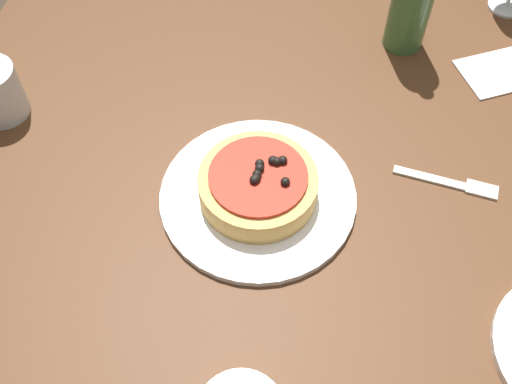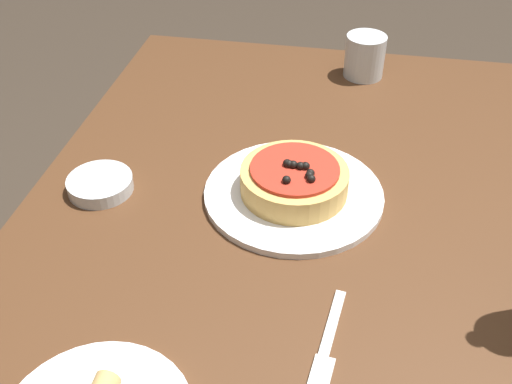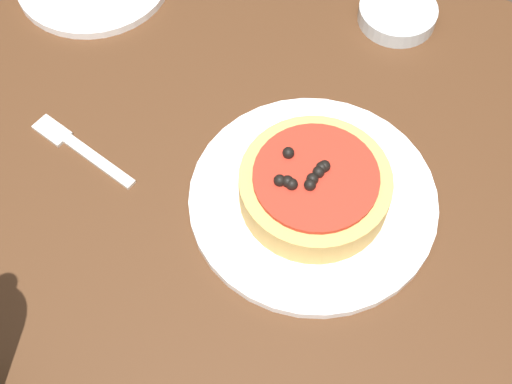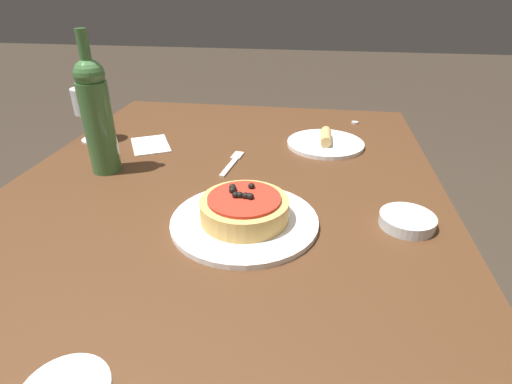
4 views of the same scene
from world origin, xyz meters
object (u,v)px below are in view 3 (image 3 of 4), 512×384
at_px(dinner_plate, 313,199).
at_px(dining_table, 194,235).
at_px(pizza, 315,187).
at_px(fork, 79,147).
at_px(side_bowl, 397,14).

bearing_deg(dinner_plate, dining_table, 32.34).
bearing_deg(dining_table, pizza, -147.66).
bearing_deg(dining_table, fork, 0.84).
height_order(dinner_plate, side_bowl, side_bowl).
bearing_deg(fork, side_bowl, -114.40).
relative_size(dining_table, pizza, 7.90).
height_order(dinner_plate, fork, dinner_plate).
relative_size(dining_table, dinner_plate, 4.71).
distance_m(dining_table, side_bowl, 0.42).
height_order(pizza, side_bowl, pizza).
relative_size(pizza, fork, 1.09).
xyz_separation_m(dining_table, side_bowl, (-0.09, -0.41, 0.09)).
xyz_separation_m(pizza, fork, (0.29, 0.08, -0.03)).
distance_m(dinner_plate, side_bowl, 0.33).
xyz_separation_m(dining_table, dinner_plate, (-0.13, -0.08, 0.09)).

